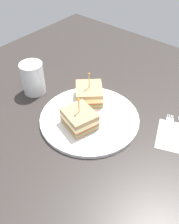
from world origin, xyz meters
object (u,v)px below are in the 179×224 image
Objects in this scene: sandwich_half_back at (89,94)px; drink_glass at (33,80)px; sandwich_half_front at (79,118)px; fork at (169,126)px; plate at (90,118)px; napkin at (176,137)px.

drink_glass is (7.40, -17.99, 1.26)cm from sandwich_half_back.
sandwich_half_front is 0.87× the size of fork.
plate is at bearing 92.98° from drink_glass.
fork is (-14.25, 43.11, -4.62)cm from drink_glass.
sandwich_half_back is (-10.66, -5.23, -0.12)cm from sandwich_half_front.
drink_glass is 0.91× the size of napkin.
sandwich_half_back is 0.99× the size of fork.
sandwich_half_front is at bearing -1.52° from plate.
fork is at bearing 123.41° from plate.
plate is 2.41× the size of fork.
sandwich_half_front reaches higher than plate.
sandwich_half_front is at bearing 82.01° from drink_glass.
plate is 2.50× the size of napkin.
drink_glass reaches higher than fork.
sandwich_half_back is 26.25cm from fork.
sandwich_half_front reaches higher than napkin.
napkin is at bearing 122.27° from sandwich_half_front.
sandwich_half_back is 1.03× the size of napkin.
napkin is (-14.82, 23.47, -3.58)cm from sandwich_half_front.
sandwich_half_back is 29.21cm from napkin.
sandwich_half_back is at bearing -139.16° from plate.
sandwich_half_front reaches higher than fork.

